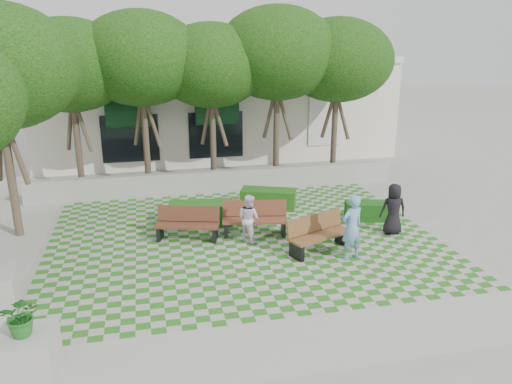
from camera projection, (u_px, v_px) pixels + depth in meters
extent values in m
plane|color=gray|center=(251.00, 253.00, 14.82)|extent=(90.00, 90.00, 0.00)
plane|color=#2B721E|center=(244.00, 240.00, 15.74)|extent=(12.00, 12.00, 0.00)
cube|color=#9E9B93|center=(298.00, 344.00, 10.45)|extent=(16.00, 2.00, 0.01)
cube|color=#9E9B93|center=(219.00, 181.00, 20.45)|extent=(15.00, 0.36, 0.90)
cube|color=brown|center=(321.00, 235.00, 14.77)|extent=(2.14, 1.36, 0.07)
cube|color=brown|center=(314.00, 223.00, 14.91)|extent=(1.96, 0.91, 0.52)
cube|color=black|center=(297.00, 251.00, 14.35)|extent=(0.32, 0.57, 0.50)
cube|color=black|center=(343.00, 237.00, 15.34)|extent=(0.32, 0.57, 0.50)
cube|color=brown|center=(255.00, 220.00, 15.97)|extent=(2.15, 1.01, 0.07)
cube|color=brown|center=(255.00, 208.00, 16.16)|extent=(2.06, 0.54, 0.52)
cube|color=black|center=(226.00, 228.00, 16.02)|extent=(0.22, 0.59, 0.51)
cube|color=black|center=(283.00, 227.00, 16.08)|extent=(0.22, 0.59, 0.51)
cube|color=#502A1B|center=(187.00, 225.00, 15.60)|extent=(2.06, 1.12, 0.07)
cube|color=#502A1B|center=(189.00, 213.00, 15.79)|extent=(1.93, 0.68, 0.49)
cube|color=black|center=(160.00, 232.00, 15.73)|extent=(0.26, 0.56, 0.48)
cube|color=black|center=(215.00, 233.00, 15.63)|extent=(0.26, 0.56, 0.48)
cube|color=#144512|center=(371.00, 211.00, 17.41)|extent=(1.90, 1.12, 0.62)
cube|color=#1D4C14|center=(268.00, 199.00, 18.60)|extent=(2.17, 1.51, 0.70)
cube|color=#195115|center=(201.00, 213.00, 16.98)|extent=(2.25, 1.16, 0.75)
cube|color=#9E9B93|center=(28.00, 358.00, 9.20)|extent=(1.03, 1.03, 1.00)
imported|color=#216820|center=(22.00, 316.00, 8.93)|extent=(0.72, 0.63, 0.78)
imported|color=#6B9EC4|center=(352.00, 227.00, 14.15)|extent=(0.81, 0.65, 1.94)
imported|color=black|center=(393.00, 209.00, 16.02)|extent=(0.89, 0.65, 1.68)
imported|color=white|center=(249.00, 218.00, 15.44)|extent=(0.91, 0.94, 1.52)
cylinder|color=#47382B|center=(78.00, 148.00, 20.17)|extent=(0.26, 0.26, 3.64)
ellipsoid|color=#1E4C11|center=(69.00, 65.00, 19.19)|extent=(4.80, 4.80, 3.60)
cylinder|color=#47382B|center=(146.00, 143.00, 20.72)|extent=(0.26, 0.26, 3.81)
ellipsoid|color=#1E4C11|center=(140.00, 58.00, 19.69)|extent=(5.00, 5.00, 3.75)
cylinder|color=#47382B|center=(213.00, 142.00, 21.34)|extent=(0.26, 0.26, 3.58)
ellipsoid|color=#1E4C11|center=(211.00, 65.00, 20.38)|extent=(4.60, 4.60, 3.45)
cylinder|color=#47382B|center=(276.00, 136.00, 21.88)|extent=(0.26, 0.26, 3.92)
ellipsoid|color=#1E4C11|center=(277.00, 53.00, 20.83)|extent=(5.20, 5.20, 3.90)
cylinder|color=#47382B|center=(334.00, 135.00, 22.49)|extent=(0.26, 0.26, 3.70)
ellipsoid|color=#1E4C11|center=(338.00, 60.00, 21.49)|extent=(4.80, 4.80, 3.60)
cylinder|color=#47382B|center=(11.00, 179.00, 15.55)|extent=(0.26, 0.26, 3.81)
cube|color=silver|center=(214.00, 105.00, 27.48)|extent=(18.00, 8.00, 5.00)
cube|color=white|center=(225.00, 62.00, 23.00)|extent=(18.00, 0.30, 0.30)
cube|color=black|center=(325.00, 118.00, 24.89)|extent=(1.40, 0.10, 2.40)
cylinder|color=#103D1D|center=(128.00, 108.00, 22.64)|extent=(3.00, 1.80, 1.80)
cube|color=black|center=(130.00, 139.00, 23.06)|extent=(2.60, 0.08, 2.20)
cylinder|color=#103D1D|center=(215.00, 106.00, 23.48)|extent=(3.00, 1.80, 1.80)
cube|color=black|center=(216.00, 135.00, 23.90)|extent=(2.60, 0.08, 2.20)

